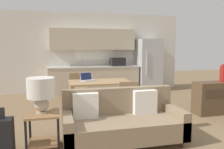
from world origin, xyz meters
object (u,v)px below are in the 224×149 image
Objects in this scene: table_lamp at (41,91)px; dining_chair_far_left at (78,86)px; side_table at (43,125)px; laptop at (87,79)px; couch at (122,122)px; vase at (223,74)px; dining_table at (100,84)px; refrigerator at (149,65)px; dining_chair_near_right at (128,97)px; credenza at (214,98)px.

table_lamp is 0.63× the size of dining_chair_far_left.
side_table is 2.24m from laptop.
vase is at bearing 19.76° from couch.
side_table is at bearing -138.50° from laptop.
laptop is at bearing -79.26° from dining_chair_far_left.
vase is at bearing -17.49° from dining_table.
dining_chair_far_left is (-2.63, -1.32, -0.43)m from refrigerator.
dining_chair_near_right is (0.92, -1.57, 0.00)m from dining_chair_far_left.
refrigerator is at bearing 49.49° from table_lamp.
dining_chair_near_right is (1.65, 1.08, 0.10)m from side_table.
side_table is at bearing -60.87° from table_lamp.
vase reaches higher than dining_table.
couch is 2.26× the size of dining_chair_far_left.
vase is at bearing -79.68° from refrigerator.
refrigerator reaches higher than vase.
vase reaches higher than dining_chair_near_right.
couch reaches higher than dining_chair_far_left.
credenza is 2.39× the size of vase.
refrigerator reaches higher than credenza.
laptop is (0.91, 2.00, 0.39)m from side_table.
dining_chair_near_right is at bearing 177.55° from vase.
couch reaches higher than dining_table.
refrigerator is at bearing 100.32° from vase.
side_table is 4.06m from vase.
vase is at bearing 14.10° from side_table.
side_table is (-1.21, -0.01, 0.05)m from couch.
vase reaches higher than side_table.
couch reaches higher than dining_chair_near_right.
refrigerator is 3.20× the size of side_table.
dining_table reaches higher than side_table.
credenza is at bearing -34.73° from dining_chair_far_left.
dining_chair_near_right is at bearing 32.31° from table_lamp.
table_lamp is 3.89m from credenza.
credenza is (2.52, -0.85, -0.29)m from dining_table.
couch is 3.30× the size of side_table.
dining_table is 0.35m from laptop.
laptop reaches higher than dining_chair_near_right.
side_table is 0.52m from table_lamp.
refrigerator reaches higher than couch.
dining_table is 0.95m from dining_chair_far_left.
laptop is (-2.80, 1.02, 0.40)m from credenza.
refrigerator is 1.26× the size of dining_table.
vase is at bearing -176.21° from dining_chair_near_right.
dining_chair_near_right is (1.66, 1.05, -0.42)m from table_lamp.
laptop is (0.93, 1.98, -0.13)m from table_lamp.
dining_table is at bearing -65.66° from dining_chair_far_left.
table_lamp is at bearing 179.54° from couch.
side_table is at bearing -123.07° from dining_table.
laptop reaches higher than dining_chair_far_left.
credenza reaches higher than dining_table.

